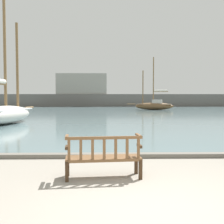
{
  "coord_description": "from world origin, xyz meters",
  "views": [
    {
      "loc": [
        -0.64,
        -4.12,
        1.71
      ],
      "look_at": [
        -0.35,
        10.0,
        1.0
      ],
      "focal_mm": 45.0,
      "sensor_mm": 36.0,
      "label": 1
    }
  ],
  "objects": [
    {
      "name": "ground_plane",
      "position": [
        0.0,
        0.0,
        0.0
      ],
      "size": [
        160.0,
        160.0,
        0.0
      ],
      "primitive_type": "plane",
      "color": "gray"
    },
    {
      "name": "harbor_water",
      "position": [
        0.0,
        44.0,
        0.04
      ],
      "size": [
        100.0,
        80.0,
        0.08
      ],
      "primitive_type": "cube",
      "color": "slate",
      "rests_on": "ground"
    },
    {
      "name": "quay_edge_kerb",
      "position": [
        0.0,
        3.85,
        0.06
      ],
      "size": [
        40.0,
        0.3,
        0.12
      ],
      "primitive_type": "cube",
      "color": "slate",
      "rests_on": "ground"
    },
    {
      "name": "park_bench",
      "position": [
        -0.7,
        1.8,
        0.47
      ],
      "size": [
        1.64,
        0.68,
        0.92
      ],
      "color": "#3D2A19",
      "rests_on": "ground"
    },
    {
      "name": "sailboat_far_port",
      "position": [
        5.92,
        34.04,
        0.74
      ],
      "size": [
        6.33,
        2.65,
        7.16
      ],
      "color": "brown",
      "rests_on": "harbor_water"
    },
    {
      "name": "sailboat_distant_harbor",
      "position": [
        -7.0,
        13.54,
        0.82
      ],
      "size": [
        2.64,
        7.42,
        8.68
      ],
      "color": "silver",
      "rests_on": "harbor_water"
    },
    {
      "name": "far_breakwater",
      "position": [
        -0.7,
        49.45,
        1.81
      ],
      "size": [
        57.68,
        2.4,
        6.71
      ],
      "color": "#66605B",
      "rests_on": "ground"
    }
  ]
}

